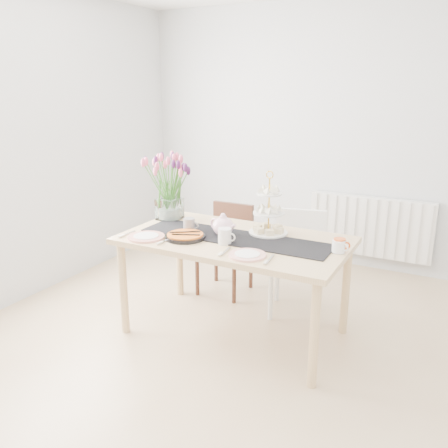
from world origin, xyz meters
The scene contains 16 objects.
room_shell centered at (0.00, 0.00, 1.30)m, with size 4.50×4.50×4.50m.
radiator centered at (0.50, 2.19, 0.45)m, with size 1.20×0.08×0.60m, color white.
dining_table centered at (-0.11, 0.41, 0.67)m, with size 1.60×0.90×0.75m.
chair_brown centered at (-0.52, 1.10, 0.45)m, with size 0.40×0.40×0.79m.
chair_white centered at (0.17, 1.01, 0.48)m, with size 0.49×0.49×0.83m.
table_runner centered at (-0.11, 0.41, 0.75)m, with size 1.40×0.35×0.01m, color black.
tulip_vase centered at (-0.80, 0.60, 1.10)m, with size 0.63×0.63×0.54m.
cake_stand centered at (0.07, 0.60, 0.87)m, with size 0.28×0.28×0.42m.
teapot centered at (-0.20, 0.40, 0.83)m, with size 0.24×0.20×0.16m, color white, non-canonical shape.
cream_jug centered at (0.62, 0.45, 0.79)m, with size 0.08×0.08×0.08m, color white.
tart_tin centered at (-0.42, 0.23, 0.77)m, with size 0.29×0.29×0.04m.
mug_grey centered at (-0.48, 0.39, 0.80)m, with size 0.09×0.09×0.10m, color gray.
mug_white centered at (-0.11, 0.26, 0.81)m, with size 0.09×0.09×0.11m, color silver.
mug_orange centered at (0.63, 0.46, 0.80)m, with size 0.08×0.08×0.09m, color #D84F18.
plate_left centered at (-0.67, 0.11, 0.76)m, with size 0.27×0.27×0.01m, color silver.
plate_right centered at (0.13, 0.11, 0.76)m, with size 0.24×0.24×0.01m, color white.
Camera 1 is at (1.33, -2.48, 1.80)m, focal length 38.00 mm.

